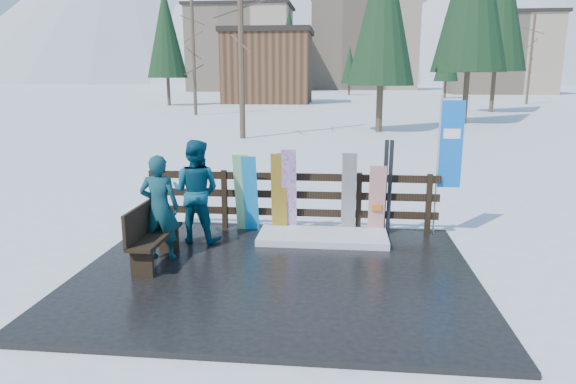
# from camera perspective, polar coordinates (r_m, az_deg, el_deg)

# --- Properties ---
(ground) EXTENTS (700.00, 700.00, 0.00)m
(ground) POSITION_cam_1_polar(r_m,az_deg,el_deg) (7.99, -1.29, -9.28)
(ground) COLOR white
(ground) RESTS_ON ground
(deck) EXTENTS (6.00, 5.00, 0.08)m
(deck) POSITION_cam_1_polar(r_m,az_deg,el_deg) (7.98, -1.29, -9.01)
(deck) COLOR black
(deck) RESTS_ON ground
(fence) EXTENTS (5.60, 0.10, 1.15)m
(fence) POSITION_cam_1_polar(r_m,az_deg,el_deg) (9.86, 0.31, -0.53)
(fence) COLOR black
(fence) RESTS_ON deck
(snow_patch) EXTENTS (2.33, 1.00, 0.12)m
(snow_patch) POSITION_cam_1_polar(r_m,az_deg,el_deg) (9.40, 3.88, -5.01)
(snow_patch) COLOR white
(snow_patch) RESTS_ON deck
(bench) EXTENTS (0.40, 1.50, 0.97)m
(bench) POSITION_cam_1_polar(r_m,az_deg,el_deg) (8.41, -15.01, -4.31)
(bench) COLOR black
(bench) RESTS_ON deck
(snowboard_0) EXTENTS (0.27, 0.38, 1.49)m
(snowboard_0) POSITION_cam_1_polar(r_m,az_deg,el_deg) (9.73, -4.19, -0.22)
(snowboard_0) COLOR #1695E7
(snowboard_0) RESTS_ON deck
(snowboard_1) EXTENTS (0.29, 0.39, 1.52)m
(snowboard_1) POSITION_cam_1_polar(r_m,az_deg,el_deg) (9.75, -5.08, -0.11)
(snowboard_1) COLOR white
(snowboard_1) RESTS_ON deck
(snowboard_2) EXTENTS (0.30, 0.19, 1.53)m
(snowboard_2) POSITION_cam_1_polar(r_m,az_deg,el_deg) (9.64, -0.99, -0.17)
(snowboard_2) COLOR yellow
(snowboard_2) RESTS_ON deck
(snowboard_3) EXTENTS (0.27, 0.29, 1.62)m
(snowboard_3) POSITION_cam_1_polar(r_m,az_deg,el_deg) (9.61, 0.14, 0.05)
(snowboard_3) COLOR white
(snowboard_3) RESTS_ON deck
(snowboard_4) EXTENTS (0.27, 0.35, 1.58)m
(snowboard_4) POSITION_cam_1_polar(r_m,az_deg,el_deg) (9.57, 6.77, -0.22)
(snowboard_4) COLOR black
(snowboard_4) RESTS_ON deck
(snowboard_5) EXTENTS (0.30, 0.25, 1.35)m
(snowboard_5) POSITION_cam_1_polar(r_m,az_deg,el_deg) (9.62, 9.85, -0.96)
(snowboard_5) COLOR silver
(snowboard_5) RESTS_ON deck
(ski_pair_a) EXTENTS (0.16, 0.18, 1.53)m
(ski_pair_a) POSITION_cam_1_polar(r_m,az_deg,el_deg) (9.71, -0.68, -0.09)
(ski_pair_a) COLOR #AC151A
(ski_pair_a) RESTS_ON deck
(ski_pair_b) EXTENTS (0.17, 0.19, 1.81)m
(ski_pair_b) POSITION_cam_1_polar(r_m,az_deg,el_deg) (9.65, 10.97, 0.44)
(ski_pair_b) COLOR black
(ski_pair_b) RESTS_ON deck
(rental_flag) EXTENTS (0.45, 0.04, 2.60)m
(rental_flag) POSITION_cam_1_polar(r_m,az_deg,el_deg) (9.88, 17.34, 4.51)
(rental_flag) COLOR silver
(rental_flag) RESTS_ON deck
(person_front) EXTENTS (0.65, 0.45, 1.71)m
(person_front) POSITION_cam_1_polar(r_m,az_deg,el_deg) (8.49, -14.07, -1.69)
(person_front) COLOR #135A52
(person_front) RESTS_ON deck
(person_back) EXTENTS (0.98, 0.82, 1.84)m
(person_back) POSITION_cam_1_polar(r_m,az_deg,el_deg) (9.28, -10.21, 0.10)
(person_back) COLOR navy
(person_back) RESTS_ON deck
(resort_buildings) EXTENTS (73.00, 87.60, 22.60)m
(resort_buildings) POSITION_cam_1_polar(r_m,az_deg,el_deg) (122.95, 6.27, 15.69)
(resort_buildings) COLOR tan
(resort_buildings) RESTS_ON ground
(trees) EXTENTS (42.27, 68.57, 14.13)m
(trees) POSITION_cam_1_polar(r_m,az_deg,el_deg) (51.72, 9.75, 15.84)
(trees) COLOR #382B1E
(trees) RESTS_ON ground
(mountains) EXTENTS (520.00, 260.00, 120.00)m
(mountains) POSITION_cam_1_polar(r_m,az_deg,el_deg) (339.27, 4.29, 20.55)
(mountains) COLOR white
(mountains) RESTS_ON ground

